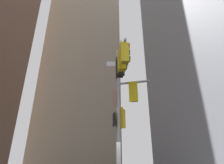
{
  "coord_description": "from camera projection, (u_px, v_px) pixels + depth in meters",
  "views": [
    {
      "loc": [
        -2.51,
        -9.37,
        1.65
      ],
      "look_at": [
        -0.3,
        0.11,
        5.83
      ],
      "focal_mm": 29.39,
      "sensor_mm": 36.0,
      "label": 1
    }
  ],
  "objects": [
    {
      "name": "building_mid_block",
      "position": [
        82.0,
        53.0,
        38.58
      ],
      "size": [
        13.05,
        13.05,
        44.86
      ],
      "primitive_type": "cube",
      "color": "tan",
      "rests_on": "ground"
    },
    {
      "name": "signal_pole_assembly",
      "position": [
        122.0,
        93.0,
        9.61
      ],
      "size": [
        2.32,
        3.15,
        7.91
      ],
      "color": "#B2B2B5",
      "rests_on": "ground"
    }
  ]
}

